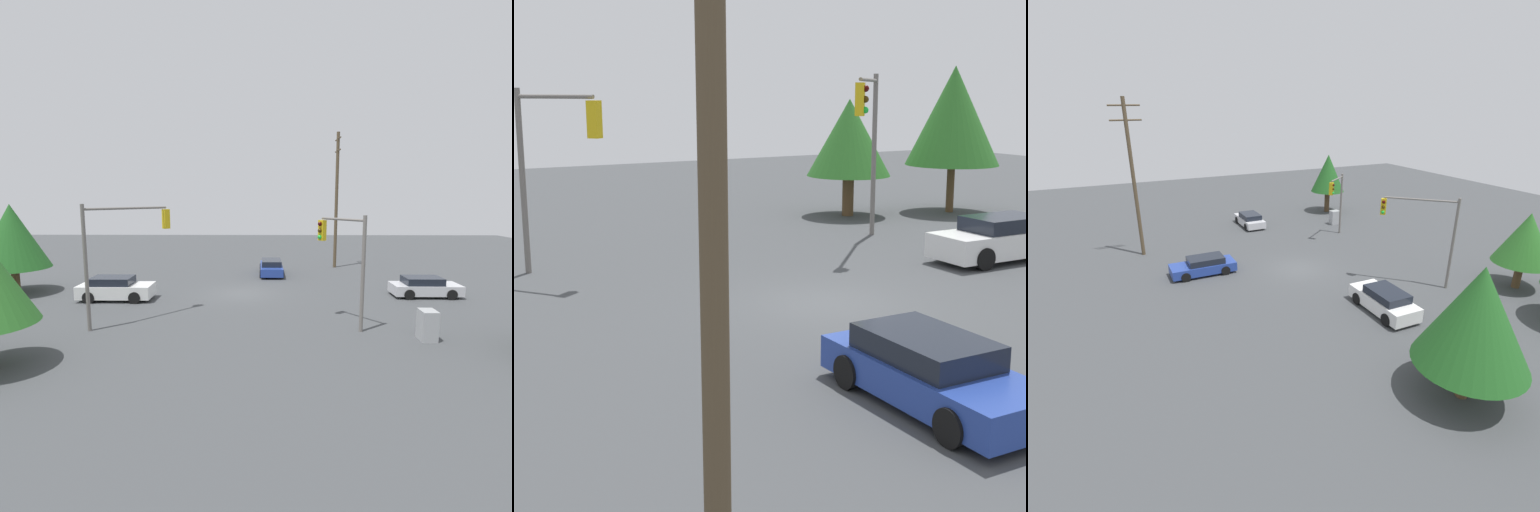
# 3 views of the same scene
# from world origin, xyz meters

# --- Properties ---
(ground_plane) EXTENTS (80.00, 80.00, 0.00)m
(ground_plane) POSITION_xyz_m (0.00, 0.00, 0.00)
(ground_plane) COLOR #424447
(sedan_white) EXTENTS (2.00, 4.49, 1.46)m
(sedan_white) POSITION_xyz_m (-1.68, 7.78, 0.71)
(sedan_white) COLOR silver
(sedan_white) RESTS_ON ground_plane
(sedan_blue) EXTENTS (4.55, 1.91, 1.26)m
(sedan_blue) POSITION_xyz_m (6.54, -2.12, 0.62)
(sedan_blue) COLOR #233D93
(sedan_blue) RESTS_ON ground_plane
(traffic_signal_main) EXTENTS (3.61, 3.38, 6.06)m
(traffic_signal_main) POSITION_xyz_m (-6.07, 5.69, 4.21)
(traffic_signal_main) COLOR slate
(traffic_signal_main) RESTS_ON ground_plane
(traffic_signal_cross) EXTENTS (2.42, 1.97, 5.55)m
(traffic_signal_cross) POSITION_xyz_m (-6.49, -5.34, 3.77)
(traffic_signal_cross) COLOR slate
(traffic_signal_cross) RESTS_ON ground_plane
(utility_pole_tall) EXTENTS (2.20, 0.28, 11.91)m
(utility_pole_tall) POSITION_xyz_m (10.00, -7.95, 6.27)
(utility_pole_tall) COLOR brown
(utility_pole_tall) RESTS_ON ground_plane
(tree_right) EXTENTS (3.66, 3.66, 5.10)m
(tree_right) POSITION_xyz_m (-11.76, 8.83, 3.41)
(tree_right) COLOR brown
(tree_right) RESTS_ON ground_plane
(tree_corner) EXTENTS (4.18, 4.18, 6.53)m
(tree_corner) POSITION_xyz_m (-10.34, 13.49, 4.33)
(tree_corner) COLOR brown
(tree_corner) RESTS_ON ground_plane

